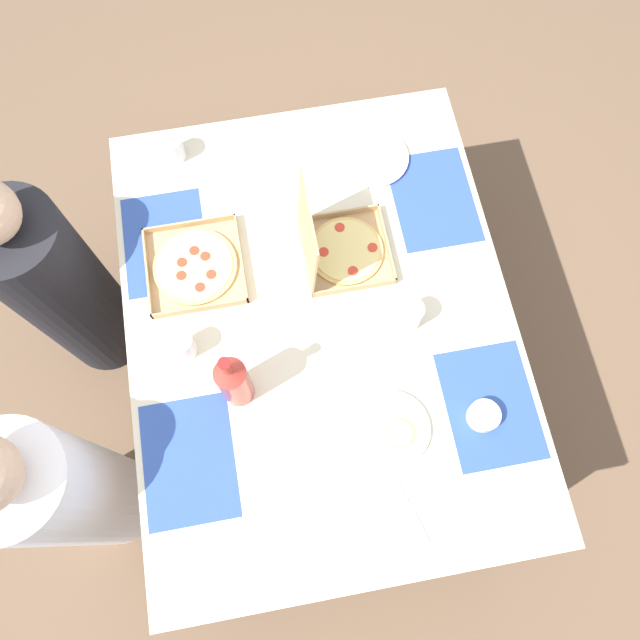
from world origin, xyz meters
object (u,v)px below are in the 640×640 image
at_px(pizza_box_corner_left, 338,248).
at_px(condiment_bowl, 483,416).
at_px(diner_left_seat, 72,492).
at_px(pizza_box_center, 195,266).
at_px(cup_red, 173,148).
at_px(soda_bottle, 234,381).
at_px(cup_spare, 183,345).
at_px(cup_dark, 410,315).
at_px(plate_near_left, 393,429).
at_px(plate_near_right, 375,158).
at_px(diner_right_seat, 63,289).

height_order(pizza_box_corner_left, condiment_bowl, pizza_box_corner_left).
height_order(condiment_bowl, diner_left_seat, diner_left_seat).
height_order(pizza_box_center, cup_red, cup_red).
distance_m(soda_bottle, condiment_bowl, 0.72).
bearing_deg(cup_spare, pizza_box_center, -12.33).
height_order(pizza_box_corner_left, diner_left_seat, diner_left_seat).
height_order(pizza_box_corner_left, cup_dark, pizza_box_corner_left).
height_order(plate_near_left, condiment_bowl, condiment_bowl).
distance_m(soda_bottle, cup_red, 0.86).
xyz_separation_m(plate_near_right, soda_bottle, (-0.71, 0.56, 0.12)).
height_order(cup_red, condiment_bowl, cup_red).
height_order(plate_near_right, condiment_bowl, condiment_bowl).
height_order(pizza_box_center, pizza_box_corner_left, pizza_box_corner_left).
bearing_deg(diner_right_seat, pizza_box_corner_left, -98.45).
xyz_separation_m(plate_near_left, condiment_bowl, (-0.01, -0.27, 0.01)).
height_order(cup_spare, diner_left_seat, diner_left_seat).
bearing_deg(cup_red, pizza_box_center, -177.21).
bearing_deg(condiment_bowl, plate_near_left, 87.60).
distance_m(pizza_box_center, condiment_bowl, 0.99).
bearing_deg(plate_near_right, cup_red, 78.61).
distance_m(pizza_box_center, diner_left_seat, 0.81).
relative_size(soda_bottle, diner_left_seat, 0.27).
xyz_separation_m(plate_near_left, cup_red, (1.04, 0.52, 0.03)).
xyz_separation_m(plate_near_left, cup_dark, (0.32, -0.12, 0.04)).
height_order(cup_dark, diner_left_seat, diner_left_seat).
distance_m(pizza_box_center, soda_bottle, 0.45).
bearing_deg(plate_near_left, plate_near_right, -8.78).
distance_m(cup_dark, condiment_bowl, 0.36).
height_order(plate_near_right, cup_spare, cup_spare).
distance_m(plate_near_left, soda_bottle, 0.48).
height_order(plate_near_left, soda_bottle, soda_bottle).
bearing_deg(cup_dark, diner_right_seat, 70.31).
height_order(cup_dark, cup_red, cup_dark).
distance_m(pizza_box_center, diner_right_seat, 0.56).
relative_size(plate_near_left, cup_red, 2.52).
xyz_separation_m(pizza_box_corner_left, condiment_bowl, (-0.59, -0.32, -0.03)).
xyz_separation_m(soda_bottle, diner_right_seat, (0.53, 0.58, -0.35)).
relative_size(pizza_box_center, cup_dark, 2.93).
bearing_deg(plate_near_right, diner_right_seat, 99.17).
bearing_deg(cup_dark, plate_near_left, 159.66).
xyz_separation_m(soda_bottle, condiment_bowl, (-0.20, -0.69, -0.11)).
height_order(plate_near_right, cup_red, cup_red).
height_order(pizza_box_center, diner_right_seat, diner_right_seat).
distance_m(plate_near_left, cup_red, 1.16).
xyz_separation_m(pizza_box_center, pizza_box_corner_left, (-0.03, -0.45, 0.04)).
bearing_deg(cup_red, condiment_bowl, -143.10).
bearing_deg(diner_left_seat, cup_dark, -74.93).
xyz_separation_m(pizza_box_center, plate_near_left, (-0.61, -0.50, -0.00)).
xyz_separation_m(pizza_box_corner_left, soda_bottle, (-0.39, 0.37, 0.08)).
distance_m(soda_bottle, diner_left_seat, 0.69).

